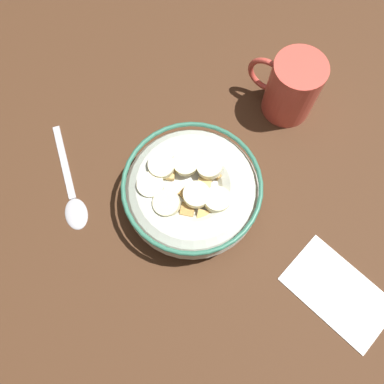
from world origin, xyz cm
name	(u,v)px	position (x,y,z in cm)	size (l,w,h in cm)	color
ground_plane	(192,201)	(0.00, 0.00, -1.00)	(101.31, 101.31, 2.00)	#472B19
cereal_bowl	(192,191)	(0.02, 0.00, 3.31)	(18.14, 18.14, 6.91)	beige
spoon	(72,199)	(14.16, 8.98, 0.34)	(14.10, 12.23, 0.80)	#B7B7BC
coffee_mug	(291,88)	(-3.91, -20.29, 4.84)	(10.46, 7.35, 9.68)	#D84C3F
folded_napkin	(338,292)	(-22.83, 0.69, 0.15)	(13.56, 8.14, 0.30)	white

